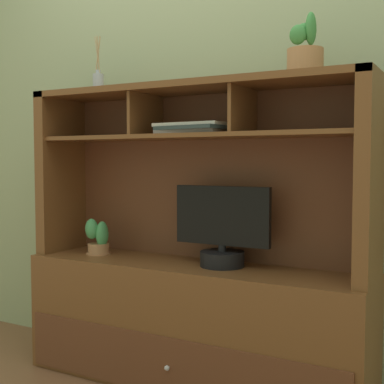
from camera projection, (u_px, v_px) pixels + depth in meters
The scene contains 7 objects.
back_wall at pixel (215, 90), 2.60m from camera, with size 6.00×0.02×2.80m, color #9CAC80.
media_console at pixel (193, 293), 2.46m from camera, with size 1.64×0.44×1.40m.
tv_monitor at pixel (222, 233), 2.37m from camera, with size 0.46×0.20×0.37m.
potted_orchid at pixel (98, 239), 2.68m from camera, with size 0.13×0.13×0.18m.
magazine_stack_left at pixel (193, 128), 2.36m from camera, with size 0.36×0.25×0.05m.
diffuser_bottle at pixel (98, 81), 2.64m from camera, with size 0.06×0.06×0.27m.
potted_succulent at pixel (305, 54), 2.11m from camera, with size 0.17×0.17×0.24m.
Camera 1 is at (1.17, -2.12, 1.05)m, focal length 49.05 mm.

